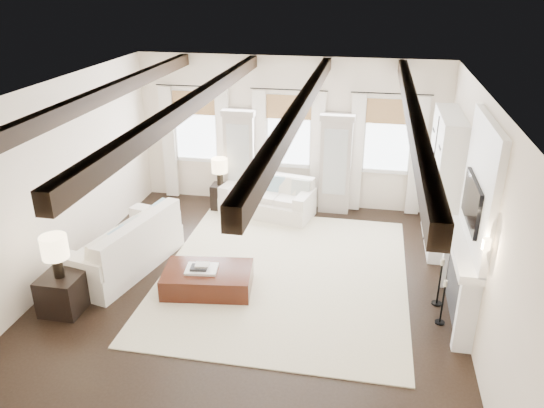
% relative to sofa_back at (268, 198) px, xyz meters
% --- Properties ---
extents(ground, '(7.50, 7.50, 0.00)m').
position_rel_sofa_back_xyz_m(ground, '(0.33, -3.11, -0.34)').
color(ground, black).
rests_on(ground, ground).
extents(room_shell, '(6.54, 7.54, 3.22)m').
position_rel_sofa_back_xyz_m(room_shell, '(1.08, -2.22, 1.55)').
color(room_shell, white).
rests_on(room_shell, ground).
extents(area_rug, '(4.08, 4.76, 0.02)m').
position_rel_sofa_back_xyz_m(area_rug, '(0.75, -2.44, -0.33)').
color(area_rug, beige).
rests_on(area_rug, ground).
extents(sofa_back, '(2.05, 1.25, 0.82)m').
position_rel_sofa_back_xyz_m(sofa_back, '(0.00, 0.00, 0.00)').
color(sofa_back, white).
rests_on(sofa_back, ground).
extents(sofa_left, '(1.48, 2.41, 0.96)m').
position_rel_sofa_back_xyz_m(sofa_left, '(-1.95, -2.74, 0.05)').
color(sofa_left, white).
rests_on(sofa_left, ground).
extents(ottoman, '(1.50, 1.05, 0.37)m').
position_rel_sofa_back_xyz_m(ottoman, '(-0.38, -3.14, -0.15)').
color(ottoman, black).
rests_on(ottoman, ground).
extents(tray, '(0.55, 0.44, 0.04)m').
position_rel_sofa_back_xyz_m(tray, '(-0.46, -3.15, 0.05)').
color(tray, white).
rests_on(tray, ottoman).
extents(book_lower, '(0.28, 0.23, 0.04)m').
position_rel_sofa_back_xyz_m(book_lower, '(-0.50, -3.18, 0.09)').
color(book_lower, '#262628').
rests_on(book_lower, tray).
extents(book_upper, '(0.24, 0.20, 0.03)m').
position_rel_sofa_back_xyz_m(book_upper, '(-0.45, -3.15, 0.13)').
color(book_upper, beige).
rests_on(book_upper, book_lower).
extents(side_table_front, '(0.59, 0.59, 0.59)m').
position_rel_sofa_back_xyz_m(side_table_front, '(-2.35, -4.08, -0.04)').
color(side_table_front, black).
rests_on(side_table_front, ground).
extents(lamp_front, '(0.39, 0.39, 0.67)m').
position_rel_sofa_back_xyz_m(lamp_front, '(-2.35, -4.08, 0.71)').
color(lamp_front, black).
rests_on(lamp_front, side_table_front).
extents(side_table_back, '(0.38, 0.38, 0.57)m').
position_rel_sofa_back_xyz_m(side_table_back, '(-1.05, 0.02, -0.05)').
color(side_table_back, black).
rests_on(side_table_back, ground).
extents(lamp_back, '(0.34, 0.34, 0.58)m').
position_rel_sofa_back_xyz_m(lamp_back, '(-1.05, 0.02, 0.63)').
color(lamp_back, black).
rests_on(lamp_back, side_table_back).
extents(candlestick_near, '(0.15, 0.15, 0.72)m').
position_rel_sofa_back_xyz_m(candlestick_near, '(3.23, -3.35, -0.04)').
color(candlestick_near, black).
rests_on(candlestick_near, ground).
extents(candlestick_far, '(0.16, 0.16, 0.79)m').
position_rel_sofa_back_xyz_m(candlestick_far, '(3.23, -2.86, -0.01)').
color(candlestick_far, black).
rests_on(candlestick_far, ground).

